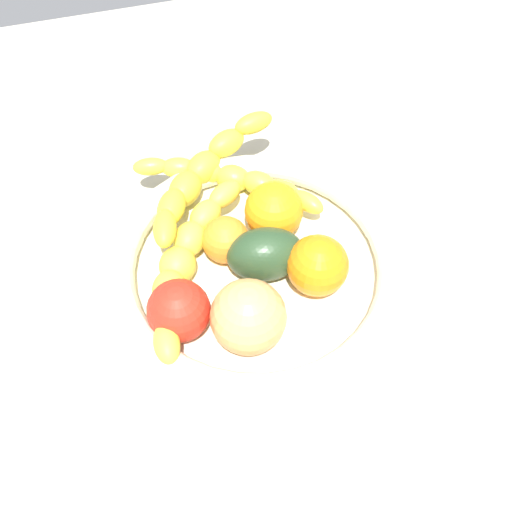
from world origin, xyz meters
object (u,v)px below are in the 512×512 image
at_px(avocado_dark, 266,255).
at_px(orange_mid_right, 274,211).
at_px(orange_mid_left, 225,240).
at_px(banana_draped_right, 231,179).
at_px(orange_front, 318,265).
at_px(tomato_red, 179,311).
at_px(banana_arching_top, 200,175).
at_px(peach_blush, 248,317).
at_px(fruit_bowl, 256,270).
at_px(banana_draped_left, 184,263).

bearing_deg(avocado_dark, orange_mid_right, -114.81).
distance_m(orange_mid_left, avocado_dark, 0.05).
relative_size(banana_draped_right, avocado_dark, 2.46).
distance_m(banana_draped_right, avocado_dark, 0.13).
bearing_deg(orange_front, tomato_red, 5.31).
xyz_separation_m(banana_arching_top, orange_front, (-0.09, 0.16, -0.00)).
bearing_deg(banana_draped_right, orange_mid_right, 114.21).
height_order(orange_mid_left, peach_blush, peach_blush).
bearing_deg(banana_arching_top, tomato_red, 70.48).
distance_m(peach_blush, tomato_red, 0.07).
distance_m(fruit_bowl, banana_arching_top, 0.14).
bearing_deg(fruit_bowl, banana_draped_right, -91.88).
distance_m(orange_front, peach_blush, 0.10).
height_order(banana_draped_right, avocado_dark, avocado_dark).
distance_m(fruit_bowl, banana_draped_left, 0.08).
relative_size(fruit_bowl, avocado_dark, 3.83).
height_order(banana_draped_right, orange_mid_right, orange_mid_right).
bearing_deg(banana_draped_right, banana_draped_left, 53.98).
bearing_deg(banana_draped_right, orange_front, 109.18).
distance_m(banana_draped_right, banana_arching_top, 0.04).
bearing_deg(banana_arching_top, banana_draped_left, 68.95).
relative_size(orange_front, avocado_dark, 0.79).
bearing_deg(banana_draped_left, orange_front, 160.99).
relative_size(banana_draped_left, banana_draped_right, 1.05).
relative_size(banana_arching_top, orange_front, 2.73).
xyz_separation_m(banana_draped_right, peach_blush, (0.03, 0.20, 0.02)).
xyz_separation_m(banana_arching_top, peach_blush, (-0.00, 0.21, 0.00)).
xyz_separation_m(tomato_red, avocado_dark, (-0.11, -0.05, -0.00)).
bearing_deg(banana_draped_right, avocado_dark, 92.99).
bearing_deg(tomato_red, fruit_bowl, -153.59).
bearing_deg(tomato_red, banana_draped_right, -119.89).
height_order(peach_blush, avocado_dark, peach_blush).
relative_size(banana_draped_left, banana_arching_top, 1.20).
xyz_separation_m(banana_draped_right, banana_arching_top, (0.04, -0.00, 0.01)).
distance_m(orange_front, orange_mid_right, 0.09).
xyz_separation_m(orange_mid_left, peach_blush, (0.00, 0.11, 0.01)).
height_order(banana_draped_left, tomato_red, tomato_red).
height_order(banana_draped_right, orange_front, orange_front).
bearing_deg(peach_blush, fruit_bowl, -111.18).
bearing_deg(banana_draped_left, avocado_dark, 169.88).
relative_size(banana_draped_right, peach_blush, 2.70).
xyz_separation_m(banana_draped_right, orange_front, (-0.06, 0.16, 0.01)).
bearing_deg(banana_draped_left, banana_draped_right, -126.02).
relative_size(orange_mid_right, avocado_dark, 0.79).
xyz_separation_m(banana_draped_left, avocado_dark, (-0.09, 0.02, 0.00)).
relative_size(banana_draped_left, orange_mid_right, 3.27).
bearing_deg(fruit_bowl, orange_mid_left, -51.79).
distance_m(orange_front, tomato_red, 0.16).
bearing_deg(orange_front, avocado_dark, -32.83).
height_order(banana_arching_top, orange_mid_left, banana_arching_top).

